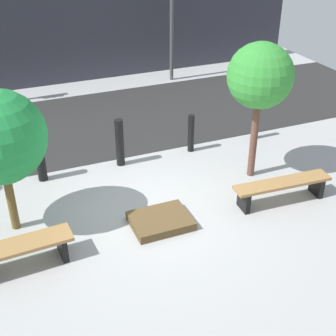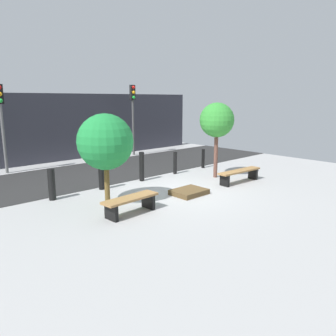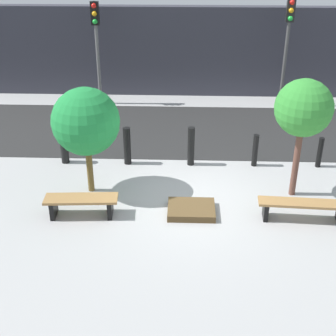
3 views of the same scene
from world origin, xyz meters
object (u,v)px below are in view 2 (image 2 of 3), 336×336
bench_left (131,202)px  bollard_right (175,163)px  bench_right (240,173)px  bollard_far_right (203,158)px  tree_behind_right_bench (217,121)px  traffic_light_west (1,112)px  bollard_center (142,167)px  traffic_light_mid_west (133,107)px  bollard_far_left (52,184)px  planter_bed (189,192)px  bollard_left (101,174)px  tree_behind_left_bench (105,142)px

bench_left → bollard_right: 5.00m
bench_right → bench_left: bearing=-176.6°
bollard_right → bollard_far_right: size_ratio=1.07×
tree_behind_right_bench → traffic_light_west: bearing=132.2°
bollard_center → bench_right: bearing=-46.9°
bench_right → traffic_light_mid_west: bearing=87.2°
bench_right → tree_behind_right_bench: (0.00, 1.14, 1.88)m
bollard_far_left → bollard_far_right: bearing=0.0°
planter_bed → bollard_right: size_ratio=1.18×
bollard_center → traffic_light_west: (-3.30, 4.86, 1.95)m
bollard_left → bollard_center: size_ratio=0.97×
bollard_far_right → traffic_light_mid_west: (-0.19, 4.86, 2.16)m
bench_left → tree_behind_left_bench: 1.88m
bench_left → bollard_far_left: size_ratio=1.71×
bollard_right → traffic_light_mid_west: bearing=72.3°
planter_bed → bollard_far_right: bearing=35.1°
bench_left → tree_behind_left_bench: size_ratio=0.63×
bollard_left → bollard_right: bearing=0.0°
bench_right → bollard_far_left: bollard_far_left is taller
planter_bed → bench_left: bearing=-175.4°
bench_left → bollard_center: (2.48, 2.65, 0.22)m
bench_right → traffic_light_mid_west: 7.89m
bollard_right → bench_right: bearing=-74.4°
bollard_far_right → bench_right: bearing=-110.8°
bench_left → bollard_left: size_ratio=1.57×
planter_bed → bollard_right: 3.04m
tree_behind_left_bench → planter_bed: bearing=-20.7°
bench_left → bollard_far_left: bearing=107.4°
tree_behind_right_bench → bollard_right: 2.44m
planter_bed → traffic_light_mid_west: bearing=65.7°
tree_behind_left_bench → tree_behind_right_bench: 4.98m
bench_right → bollard_left: bollard_left is taller
tree_behind_left_bench → bollard_far_right: (5.98, 1.52, -1.41)m
tree_behind_right_bench → bollard_left: size_ratio=2.73×
planter_bed → bollard_center: size_ratio=0.98×
bollard_right → tree_behind_right_bench: bearing=-64.0°
bollard_far_right → bench_left: bearing=-156.0°
bollard_far_left → bollard_left: (1.75, 0.00, 0.04)m
planter_bed → traffic_light_mid_west: traffic_light_mid_west is taller
tree_behind_right_bench → traffic_light_west: size_ratio=0.80×
bench_left → bollard_center: bearing=43.5°
traffic_light_west → bollard_center: bearing=-55.8°
tree_behind_right_bench → bollard_center: tree_behind_right_bench is taller
bollard_far_left → bollard_center: bollard_center is taller
traffic_light_mid_west → bench_left: bearing=-127.6°
planter_bed → bollard_far_right: 4.28m
bollard_center → bollard_far_right: (3.49, 0.00, -0.12)m
bollard_far_left → bollard_far_right: (6.98, 0.00, -0.06)m
bollard_far_right → traffic_light_west: 8.61m
bench_left → traffic_light_mid_west: size_ratio=0.44×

